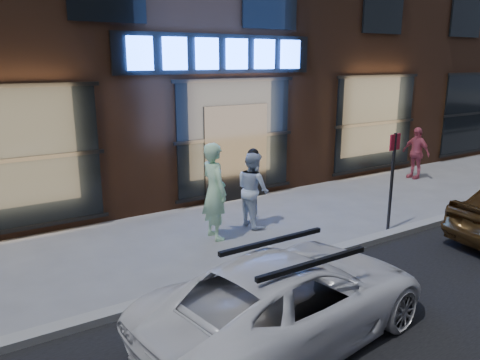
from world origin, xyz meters
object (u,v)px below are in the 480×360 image
Objects in this scene: white_suv at (290,297)px; sign_post at (392,172)px; passerby at (416,153)px; man_bowtie at (214,191)px; man_cap at (253,189)px.

white_suv is 1.99× the size of sign_post.
passerby is at bearing 24.92° from sign_post.
passerby is 9.59m from white_suv.
man_bowtie is 1.25× the size of passerby.
man_bowtie reaches higher than passerby.
man_bowtie is 3.68m from white_suv.
man_bowtie is at bearing -22.94° from white_suv.
white_suv is at bearing -161.56° from sign_post.
man_cap is 0.79× the size of sign_post.
man_bowtie is 1.07m from man_cap.
passerby is 0.75× the size of sign_post.
man_cap is 1.05× the size of passerby.
white_suv is (-0.90, -3.55, -0.40)m from man_bowtie.
white_suv is at bearing -61.85° from passerby.
man_cap is at bearing -36.13° from white_suv.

